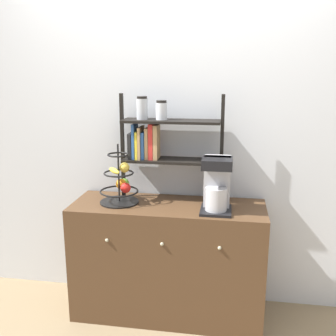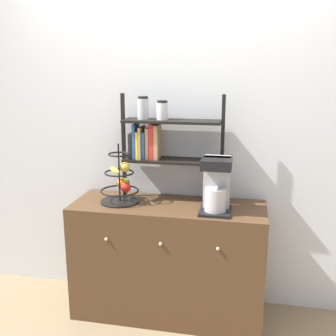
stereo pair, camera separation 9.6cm
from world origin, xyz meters
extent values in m
plane|color=#847051|center=(0.00, 0.00, 0.00)|extent=(12.00, 12.00, 0.00)
cube|color=silver|center=(0.00, 0.52, 1.30)|extent=(7.00, 0.05, 2.60)
cube|color=#4C331E|center=(0.00, 0.24, 0.42)|extent=(1.34, 0.48, 0.84)
sphere|color=#B2AD8C|center=(-0.37, -0.01, 0.65)|extent=(0.02, 0.02, 0.02)
sphere|color=#B2AD8C|center=(0.00, -0.01, 0.65)|extent=(0.02, 0.02, 0.02)
sphere|color=#B2AD8C|center=(0.37, -0.01, 0.65)|extent=(0.02, 0.02, 0.02)
cube|color=black|center=(0.33, 0.16, 0.84)|extent=(0.20, 0.23, 0.02)
cube|color=#B7B7BC|center=(0.33, 0.22, 1.03)|extent=(0.17, 0.09, 0.34)
cylinder|color=#B7B7BC|center=(0.33, 0.14, 0.93)|extent=(0.14, 0.14, 0.15)
cube|color=black|center=(0.33, 0.15, 1.17)|extent=(0.19, 0.19, 0.07)
cylinder|color=black|center=(-0.35, 0.23, 0.84)|extent=(0.27, 0.27, 0.01)
cylinder|color=black|center=(-0.35, 0.23, 1.05)|extent=(0.01, 0.01, 0.41)
torus|color=black|center=(-0.35, 0.23, 0.92)|extent=(0.27, 0.27, 0.01)
torus|color=black|center=(-0.35, 0.23, 1.05)|extent=(0.21, 0.21, 0.01)
torus|color=black|center=(-0.35, 0.23, 1.18)|extent=(0.15, 0.15, 0.01)
sphere|color=red|center=(-0.29, 0.20, 0.96)|extent=(0.07, 0.07, 0.07)
sphere|color=#6BAD33|center=(-0.33, 0.31, 0.96)|extent=(0.07, 0.07, 0.07)
sphere|color=orange|center=(-0.34, 0.28, 0.96)|extent=(0.08, 0.08, 0.08)
ellipsoid|color=yellow|center=(-0.37, 0.21, 1.07)|extent=(0.12, 0.14, 0.04)
sphere|color=gold|center=(-0.31, 0.26, 1.09)|extent=(0.07, 0.07, 0.07)
cube|color=black|center=(-0.35, 0.37, 1.21)|extent=(0.02, 0.02, 0.75)
cube|color=black|center=(0.35, 0.37, 1.21)|extent=(0.02, 0.02, 0.75)
cube|color=black|center=(0.00, 0.37, 1.12)|extent=(0.68, 0.20, 0.02)
cube|color=black|center=(0.00, 0.37, 1.40)|extent=(0.68, 0.20, 0.02)
cube|color=black|center=(-0.29, 0.37, 1.22)|extent=(0.03, 0.14, 0.18)
cube|color=#2D599E|center=(-0.26, 0.37, 1.25)|extent=(0.02, 0.14, 0.25)
cube|color=yellow|center=(-0.24, 0.37, 1.23)|extent=(0.02, 0.14, 0.19)
cube|color=tan|center=(-0.22, 0.37, 1.24)|extent=(0.02, 0.16, 0.23)
cube|color=#2D599E|center=(-0.19, 0.37, 1.23)|extent=(0.02, 0.13, 0.19)
cube|color=tan|center=(-0.17, 0.37, 1.24)|extent=(0.02, 0.12, 0.22)
cube|color=red|center=(-0.14, 0.37, 1.26)|extent=(0.03, 0.13, 0.25)
cube|color=tan|center=(-0.10, 0.37, 1.25)|extent=(0.03, 0.13, 0.24)
cylinder|color=#ADB2B7|center=(-0.20, 0.37, 1.48)|extent=(0.08, 0.08, 0.14)
cylinder|color=black|center=(-0.20, 0.37, 1.56)|extent=(0.07, 0.07, 0.02)
cylinder|color=silver|center=(-0.07, 0.37, 1.47)|extent=(0.08, 0.08, 0.12)
cylinder|color=black|center=(-0.07, 0.37, 1.53)|extent=(0.07, 0.07, 0.02)
camera|label=1|loc=(0.41, -2.31, 1.73)|focal=42.00mm
camera|label=2|loc=(0.51, -2.30, 1.73)|focal=42.00mm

